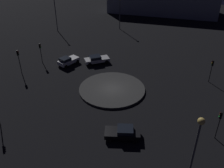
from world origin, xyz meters
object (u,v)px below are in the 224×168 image
(car_silver, at_px, (96,59))
(streetlamp_east, at_px, (120,9))
(streetlamp_southwest, at_px, (195,149))
(traffic_light_south, at_px, (212,67))
(traffic_light_north, at_px, (19,57))
(traffic_light_northeast, at_px, (40,49))
(car_black, at_px, (123,132))
(store_building, at_px, (163,0))
(streetlamp_northeast, at_px, (55,11))
(car_white, at_px, (68,61))
(traffic_light_southwest, at_px, (220,120))

(car_silver, height_order, streetlamp_east, streetlamp_east)
(streetlamp_east, height_order, streetlamp_southwest, streetlamp_southwest)
(traffic_light_south, distance_m, traffic_light_north, 31.65)
(car_silver, relative_size, streetlamp_east, 0.64)
(traffic_light_north, bearing_deg, traffic_light_northeast, 77.35)
(car_black, bearing_deg, streetlamp_east, -88.37)
(traffic_light_northeast, bearing_deg, car_silver, 34.71)
(traffic_light_south, bearing_deg, car_black, 33.02)
(streetlamp_southwest, bearing_deg, traffic_light_south, -11.28)
(traffic_light_south, height_order, streetlamp_southwest, streetlamp_southwest)
(store_building, bearing_deg, streetlamp_east, 64.36)
(car_black, xyz_separation_m, streetlamp_northeast, (33.12, 22.31, 4.11))
(streetlamp_northeast, bearing_deg, car_white, -151.37)
(car_black, bearing_deg, traffic_light_north, -40.31)
(car_white, bearing_deg, traffic_light_northeast, 121.39)
(car_silver, distance_m, streetlamp_northeast, 20.67)
(car_white, distance_m, traffic_light_northeast, 5.41)
(car_white, xyz_separation_m, traffic_light_northeast, (-0.17, 5.06, 1.90))
(car_silver, relative_size, traffic_light_northeast, 1.28)
(traffic_light_northeast, bearing_deg, traffic_light_north, -85.18)
(traffic_light_north, bearing_deg, streetlamp_southwest, -28.53)
(store_building, bearing_deg, car_white, 71.60)
(car_white, bearing_deg, streetlamp_southwest, -109.77)
(traffic_light_northeast, xyz_separation_m, streetlamp_northeast, (16.66, 3.94, 2.12))
(traffic_light_northeast, height_order, traffic_light_north, traffic_light_north)
(traffic_light_northeast, distance_m, streetlamp_southwest, 34.59)
(car_white, distance_m, traffic_light_southwest, 28.17)
(traffic_light_northeast, height_order, streetlamp_east, streetlamp_east)
(car_white, relative_size, traffic_light_south, 1.09)
(traffic_light_north, bearing_deg, store_building, 69.60)
(car_silver, distance_m, streetlamp_southwest, 30.07)
(car_white, relative_size, traffic_light_northeast, 1.12)
(car_silver, xyz_separation_m, traffic_light_south, (-2.71, -19.78, 2.02))
(traffic_light_northeast, relative_size, traffic_light_southwest, 0.97)
(car_black, bearing_deg, streetlamp_northeast, -65.89)
(car_black, xyz_separation_m, traffic_light_northeast, (16.46, 18.37, 1.99))
(car_silver, xyz_separation_m, streetlamp_east, (19.49, -0.65, 4.14))
(car_black, relative_size, streetlamp_southwest, 0.47)
(traffic_light_south, bearing_deg, traffic_light_northeast, -22.39)
(traffic_light_south, bearing_deg, streetlamp_northeast, -48.25)
(traffic_light_northeast, bearing_deg, traffic_light_south, 22.16)
(car_silver, bearing_deg, traffic_light_north, 179.09)
(streetlamp_southwest, distance_m, store_building, 62.56)
(car_silver, relative_size, car_black, 1.08)
(traffic_light_north, distance_m, streetlamp_east, 28.97)
(car_black, distance_m, streetlamp_northeast, 40.14)
(traffic_light_north, height_order, streetlamp_east, streetlamp_east)
(streetlamp_northeast, xyz_separation_m, streetlamp_east, (4.81, -14.61, 0.07))
(car_black, relative_size, store_building, 0.14)
(streetlamp_northeast, distance_m, store_building, 32.91)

